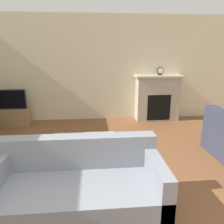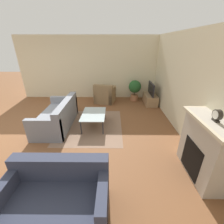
{
  "view_description": "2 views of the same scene",
  "coord_description": "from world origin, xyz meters",
  "px_view_note": "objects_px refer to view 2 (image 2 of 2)",
  "views": [
    {
      "loc": [
        -0.07,
        -1.18,
        1.81
      ],
      "look_at": [
        0.29,
        2.82,
        0.68
      ],
      "focal_mm": 35.0,
      "sensor_mm": 36.0,
      "label": 1
    },
    {
      "loc": [
        3.87,
        2.7,
        2.37
      ],
      "look_at": [
        0.14,
        2.67,
        0.65
      ],
      "focal_mm": 24.0,
      "sensor_mm": 36.0,
      "label": 2
    }
  ],
  "objects_px": {
    "armchair_by_window": "(105,95)",
    "potted_plant": "(135,88)",
    "couch_loveseat": "(58,198)",
    "mantel_clock": "(217,115)",
    "tv": "(151,89)",
    "couch_sectional": "(58,117)",
    "coffee_table": "(94,115)"
  },
  "relations": [
    {
      "from": "tv",
      "to": "couch_sectional",
      "type": "bearing_deg",
      "value": -59.91
    },
    {
      "from": "couch_loveseat",
      "to": "mantel_clock",
      "type": "height_order",
      "value": "mantel_clock"
    },
    {
      "from": "tv",
      "to": "potted_plant",
      "type": "bearing_deg",
      "value": -123.99
    },
    {
      "from": "tv",
      "to": "couch_sectional",
      "type": "height_order",
      "value": "tv"
    },
    {
      "from": "couch_sectional",
      "to": "tv",
      "type": "bearing_deg",
      "value": 120.09
    },
    {
      "from": "coffee_table",
      "to": "tv",
      "type": "bearing_deg",
      "value": 131.63
    },
    {
      "from": "tv",
      "to": "couch_loveseat",
      "type": "height_order",
      "value": "tv"
    },
    {
      "from": "tv",
      "to": "couch_sectional",
      "type": "distance_m",
      "value": 3.81
    },
    {
      "from": "tv",
      "to": "coffee_table",
      "type": "height_order",
      "value": "tv"
    },
    {
      "from": "coffee_table",
      "to": "mantel_clock",
      "type": "distance_m",
      "value": 3.12
    },
    {
      "from": "couch_sectional",
      "to": "armchair_by_window",
      "type": "distance_m",
      "value": 2.47
    },
    {
      "from": "mantel_clock",
      "to": "couch_loveseat",
      "type": "bearing_deg",
      "value": -73.75
    },
    {
      "from": "tv",
      "to": "coffee_table",
      "type": "xyz_separation_m",
      "value": [
        1.92,
        -2.16,
        -0.27
      ]
    },
    {
      "from": "armchair_by_window",
      "to": "potted_plant",
      "type": "distance_m",
      "value": 1.37
    },
    {
      "from": "coffee_table",
      "to": "potted_plant",
      "type": "xyz_separation_m",
      "value": [
        -2.34,
        1.55,
        0.18
      ]
    },
    {
      "from": "couch_loveseat",
      "to": "potted_plant",
      "type": "distance_m",
      "value": 5.29
    },
    {
      "from": "couch_loveseat",
      "to": "potted_plant",
      "type": "bearing_deg",
      "value": 70.46
    },
    {
      "from": "tv",
      "to": "potted_plant",
      "type": "height_order",
      "value": "potted_plant"
    },
    {
      "from": "armchair_by_window",
      "to": "coffee_table",
      "type": "height_order",
      "value": "armchair_by_window"
    },
    {
      "from": "coffee_table",
      "to": "armchair_by_window",
      "type": "bearing_deg",
      "value": 173.86
    },
    {
      "from": "potted_plant",
      "to": "couch_loveseat",
      "type": "bearing_deg",
      "value": -19.54
    },
    {
      "from": "tv",
      "to": "couch_loveseat",
      "type": "relative_size",
      "value": 0.59
    },
    {
      "from": "couch_sectional",
      "to": "armchair_by_window",
      "type": "relative_size",
      "value": 1.98
    },
    {
      "from": "tv",
      "to": "armchair_by_window",
      "type": "relative_size",
      "value": 0.93
    },
    {
      "from": "potted_plant",
      "to": "mantel_clock",
      "type": "xyz_separation_m",
      "value": [
        4.25,
        0.74,
        0.74
      ]
    },
    {
      "from": "mantel_clock",
      "to": "tv",
      "type": "bearing_deg",
      "value": -178.23
    },
    {
      "from": "couch_loveseat",
      "to": "armchair_by_window",
      "type": "relative_size",
      "value": 1.57
    },
    {
      "from": "couch_sectional",
      "to": "coffee_table",
      "type": "bearing_deg",
      "value": 88.86
    },
    {
      "from": "potted_plant",
      "to": "mantel_clock",
      "type": "bearing_deg",
      "value": 9.83
    },
    {
      "from": "couch_sectional",
      "to": "couch_loveseat",
      "type": "distance_m",
      "value": 2.81
    },
    {
      "from": "potted_plant",
      "to": "mantel_clock",
      "type": "distance_m",
      "value": 4.38
    },
    {
      "from": "couch_sectional",
      "to": "couch_loveseat",
      "type": "xyz_separation_m",
      "value": [
        2.66,
        0.9,
        0.0
      ]
    }
  ]
}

